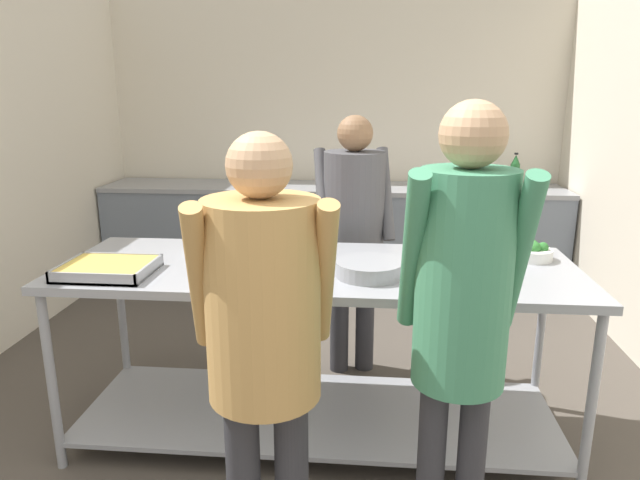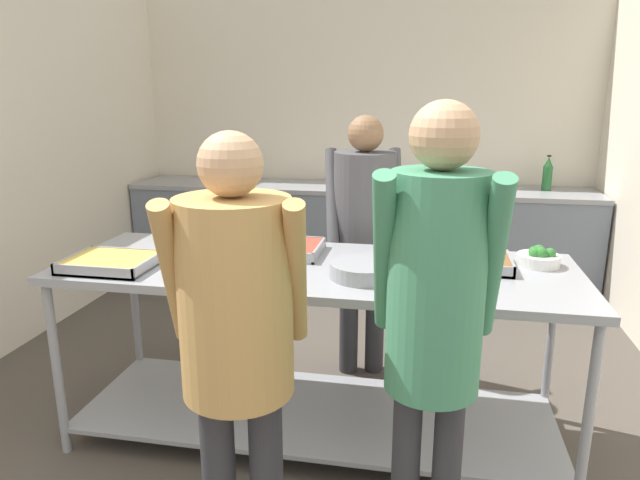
{
  "view_description": "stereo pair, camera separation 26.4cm",
  "coord_description": "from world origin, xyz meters",
  "px_view_note": "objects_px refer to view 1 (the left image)",
  "views": [
    {
      "loc": [
        0.37,
        -1.22,
        1.74
      ],
      "look_at": [
        0.12,
        1.5,
        1.02
      ],
      "focal_mm": 32.0,
      "sensor_mm": 36.0,
      "label": 1
    },
    {
      "loc": [
        0.63,
        -1.18,
        1.74
      ],
      "look_at": [
        0.12,
        1.5,
        1.02
      ],
      "focal_mm": 32.0,
      "sensor_mm": 36.0,
      "label": 2
    }
  ],
  "objects_px": {
    "plate_stack": "(211,247)",
    "broccoli_bowl": "(532,252)",
    "guest_serving_left": "(462,300)",
    "guest_serving_right": "(264,323)",
    "serving_tray_greens": "(465,257)",
    "water_bottle": "(515,171)",
    "cook_behind_counter": "(354,220)",
    "serving_tray_vegetables": "(108,269)",
    "serving_tray_roast": "(281,250)",
    "sauce_pan": "(370,268)"
  },
  "relations": [
    {
      "from": "sauce_pan",
      "to": "guest_serving_right",
      "type": "bearing_deg",
      "value": -114.99
    },
    {
      "from": "serving_tray_greens",
      "to": "sauce_pan",
      "type": "bearing_deg",
      "value": -150.91
    },
    {
      "from": "serving_tray_vegetables",
      "to": "serving_tray_roast",
      "type": "distance_m",
      "value": 0.84
    },
    {
      "from": "serving_tray_roast",
      "to": "water_bottle",
      "type": "distance_m",
      "value": 3.04
    },
    {
      "from": "plate_stack",
      "to": "broccoli_bowl",
      "type": "xyz_separation_m",
      "value": [
        1.62,
        0.03,
        0.01
      ]
    },
    {
      "from": "guest_serving_left",
      "to": "cook_behind_counter",
      "type": "distance_m",
      "value": 1.62
    },
    {
      "from": "plate_stack",
      "to": "guest_serving_left",
      "type": "height_order",
      "value": "guest_serving_left"
    },
    {
      "from": "serving_tray_roast",
      "to": "water_bottle",
      "type": "xyz_separation_m",
      "value": [
        1.74,
        2.49,
        0.08
      ]
    },
    {
      "from": "serving_tray_vegetables",
      "to": "serving_tray_greens",
      "type": "distance_m",
      "value": 1.69
    },
    {
      "from": "serving_tray_roast",
      "to": "guest_serving_right",
      "type": "bearing_deg",
      "value": -84.15
    },
    {
      "from": "plate_stack",
      "to": "cook_behind_counter",
      "type": "bearing_deg",
      "value": 38.49
    },
    {
      "from": "plate_stack",
      "to": "guest_serving_left",
      "type": "relative_size",
      "value": 0.16
    },
    {
      "from": "serving_tray_vegetables",
      "to": "serving_tray_roast",
      "type": "height_order",
      "value": "same"
    },
    {
      "from": "serving_tray_vegetables",
      "to": "plate_stack",
      "type": "height_order",
      "value": "plate_stack"
    },
    {
      "from": "serving_tray_vegetables",
      "to": "plate_stack",
      "type": "bearing_deg",
      "value": 46.1
    },
    {
      "from": "serving_tray_greens",
      "to": "water_bottle",
      "type": "height_order",
      "value": "water_bottle"
    },
    {
      "from": "serving_tray_greens",
      "to": "broccoli_bowl",
      "type": "relative_size",
      "value": 2.06
    },
    {
      "from": "serving_tray_roast",
      "to": "broccoli_bowl",
      "type": "height_order",
      "value": "broccoli_bowl"
    },
    {
      "from": "sauce_pan",
      "to": "guest_serving_left",
      "type": "height_order",
      "value": "guest_serving_left"
    },
    {
      "from": "broccoli_bowl",
      "to": "serving_tray_vegetables",
      "type": "bearing_deg",
      "value": -168.23
    },
    {
      "from": "serving_tray_roast",
      "to": "guest_serving_right",
      "type": "distance_m",
      "value": 1.06
    },
    {
      "from": "serving_tray_roast",
      "to": "cook_behind_counter",
      "type": "relative_size",
      "value": 0.24
    },
    {
      "from": "serving_tray_greens",
      "to": "serving_tray_roast",
      "type": "bearing_deg",
      "value": 176.72
    },
    {
      "from": "serving_tray_roast",
      "to": "sauce_pan",
      "type": "bearing_deg",
      "value": -34.31
    },
    {
      "from": "cook_behind_counter",
      "to": "serving_tray_greens",
      "type": "bearing_deg",
      "value": -47.71
    },
    {
      "from": "broccoli_bowl",
      "to": "cook_behind_counter",
      "type": "relative_size",
      "value": 0.12
    },
    {
      "from": "water_bottle",
      "to": "serving_tray_roast",
      "type": "bearing_deg",
      "value": -124.92
    },
    {
      "from": "cook_behind_counter",
      "to": "guest_serving_right",
      "type": "bearing_deg",
      "value": -98.55
    },
    {
      "from": "broccoli_bowl",
      "to": "cook_behind_counter",
      "type": "bearing_deg",
      "value": 148.99
    },
    {
      "from": "serving_tray_vegetables",
      "to": "serving_tray_greens",
      "type": "bearing_deg",
      "value": 11.58
    },
    {
      "from": "plate_stack",
      "to": "serving_tray_roast",
      "type": "xyz_separation_m",
      "value": [
        0.37,
        0.0,
        -0.0
      ]
    },
    {
      "from": "serving_tray_roast",
      "to": "sauce_pan",
      "type": "distance_m",
      "value": 0.55
    },
    {
      "from": "water_bottle",
      "to": "guest_serving_right",
      "type": "bearing_deg",
      "value": -114.73
    },
    {
      "from": "sauce_pan",
      "to": "guest_serving_left",
      "type": "distance_m",
      "value": 0.76
    },
    {
      "from": "plate_stack",
      "to": "water_bottle",
      "type": "relative_size",
      "value": 0.89
    },
    {
      "from": "sauce_pan",
      "to": "guest_serving_left",
      "type": "xyz_separation_m",
      "value": [
        0.3,
        -0.69,
        0.12
      ]
    },
    {
      "from": "guest_serving_right",
      "to": "water_bottle",
      "type": "height_order",
      "value": "guest_serving_right"
    },
    {
      "from": "plate_stack",
      "to": "water_bottle",
      "type": "bearing_deg",
      "value": 49.82
    },
    {
      "from": "plate_stack",
      "to": "guest_serving_right",
      "type": "relative_size",
      "value": 0.17
    },
    {
      "from": "serving_tray_vegetables",
      "to": "cook_behind_counter",
      "type": "bearing_deg",
      "value": 41.31
    },
    {
      "from": "guest_serving_left",
      "to": "cook_behind_counter",
      "type": "relative_size",
      "value": 1.07
    },
    {
      "from": "guest_serving_left",
      "to": "water_bottle",
      "type": "relative_size",
      "value": 5.56
    },
    {
      "from": "broccoli_bowl",
      "to": "guest_serving_right",
      "type": "height_order",
      "value": "guest_serving_right"
    },
    {
      "from": "serving_tray_roast",
      "to": "broccoli_bowl",
      "type": "distance_m",
      "value": 1.26
    },
    {
      "from": "guest_serving_left",
      "to": "serving_tray_greens",
      "type": "bearing_deg",
      "value": 80.41
    },
    {
      "from": "broccoli_bowl",
      "to": "cook_behind_counter",
      "type": "distance_m",
      "value": 1.06
    },
    {
      "from": "plate_stack",
      "to": "guest_serving_right",
      "type": "xyz_separation_m",
      "value": [
        0.47,
        -1.05,
        0.04
      ]
    },
    {
      "from": "plate_stack",
      "to": "guest_serving_right",
      "type": "distance_m",
      "value": 1.15
    },
    {
      "from": "sauce_pan",
      "to": "serving_tray_greens",
      "type": "xyz_separation_m",
      "value": [
        0.46,
        0.26,
        -0.01
      ]
    },
    {
      "from": "sauce_pan",
      "to": "water_bottle",
      "type": "xyz_separation_m",
      "value": [
        1.29,
        2.8,
        0.07
      ]
    }
  ]
}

